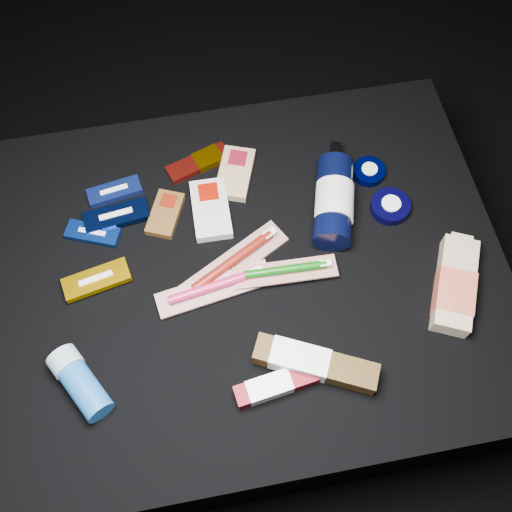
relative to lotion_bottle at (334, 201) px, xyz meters
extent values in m
plane|color=black|center=(-0.18, -0.09, -0.44)|extent=(3.00, 3.00, 0.00)
cube|color=black|center=(-0.18, -0.09, -0.24)|extent=(0.98, 0.78, 0.40)
cube|color=navy|center=(-0.42, 0.12, -0.03)|extent=(0.11, 0.06, 0.01)
cube|color=white|center=(-0.42, 0.12, -0.03)|extent=(0.06, 0.02, 0.01)
cube|color=navy|center=(-0.47, 0.03, -0.03)|extent=(0.11, 0.08, 0.01)
cube|color=silver|center=(-0.47, 0.03, -0.03)|extent=(0.05, 0.03, 0.01)
cube|color=black|center=(-0.42, 0.06, -0.02)|extent=(0.13, 0.06, 0.01)
cube|color=silver|center=(-0.42, 0.06, -0.02)|extent=(0.07, 0.02, 0.02)
cube|color=#C68F03|center=(-0.47, -0.07, -0.02)|extent=(0.13, 0.07, 0.01)
cube|color=silver|center=(-0.47, -0.07, -0.02)|extent=(0.06, 0.02, 0.02)
cube|color=brown|center=(-0.33, 0.05, -0.03)|extent=(0.09, 0.11, 0.02)
cube|color=#631406|center=(-0.32, 0.07, -0.03)|extent=(0.04, 0.04, 0.02)
cube|color=beige|center=(-0.24, 0.04, -0.03)|extent=(0.07, 0.13, 0.02)
cube|color=#7B0C01|center=(-0.24, 0.08, -0.03)|extent=(0.04, 0.04, 0.02)
cube|color=tan|center=(-0.18, 0.12, -0.03)|extent=(0.10, 0.14, 0.02)
cube|color=maroon|center=(-0.17, 0.15, -0.03)|extent=(0.05, 0.05, 0.02)
cube|color=maroon|center=(-0.25, 0.16, -0.03)|extent=(0.14, 0.08, 0.01)
cube|color=#895901|center=(-0.23, 0.17, -0.03)|extent=(0.07, 0.06, 0.02)
cylinder|color=black|center=(0.00, 0.00, 0.00)|extent=(0.12, 0.20, 0.07)
cylinder|color=beige|center=(0.00, -0.01, 0.00)|extent=(0.10, 0.10, 0.08)
cylinder|color=black|center=(0.03, 0.10, 0.00)|extent=(0.03, 0.03, 0.03)
cube|color=black|center=(0.04, 0.12, -0.01)|extent=(0.03, 0.04, 0.02)
cylinder|color=black|center=(0.10, 0.07, -0.03)|extent=(0.07, 0.07, 0.02)
cylinder|color=silver|center=(0.10, 0.07, -0.03)|extent=(0.03, 0.03, 0.02)
cylinder|color=black|center=(0.11, -0.02, -0.03)|extent=(0.08, 0.08, 0.02)
cylinder|color=white|center=(0.11, -0.02, -0.02)|extent=(0.04, 0.04, 0.02)
cube|color=tan|center=(0.18, -0.21, -0.02)|extent=(0.14, 0.20, 0.04)
cube|color=#CC5944|center=(0.17, -0.22, -0.02)|extent=(0.10, 0.11, 0.04)
cube|color=tan|center=(0.22, -0.12, -0.02)|extent=(0.05, 0.04, 0.03)
cylinder|color=#195599|center=(-0.50, -0.28, -0.01)|extent=(0.09, 0.11, 0.05)
cylinder|color=#8EA1AC|center=(-0.53, -0.23, -0.01)|extent=(0.06, 0.06, 0.05)
cube|color=#A79E9B|center=(-0.21, -0.08, -0.03)|extent=(0.23, 0.16, 0.01)
cylinder|color=#65130C|center=(-0.21, -0.08, -0.02)|extent=(0.17, 0.10, 0.02)
cube|color=silver|center=(-0.13, -0.04, -0.02)|extent=(0.03, 0.03, 0.01)
cube|color=silver|center=(-0.26, -0.13, -0.03)|extent=(0.22, 0.08, 0.01)
cylinder|color=#AE194A|center=(-0.26, -0.13, -0.01)|extent=(0.17, 0.04, 0.02)
cube|color=silver|center=(-0.17, -0.12, -0.01)|extent=(0.03, 0.02, 0.01)
cube|color=#A49D99|center=(-0.12, -0.12, -0.02)|extent=(0.20, 0.05, 0.01)
cylinder|color=#0A4D0A|center=(-0.12, -0.12, -0.01)|extent=(0.15, 0.02, 0.02)
cube|color=silver|center=(-0.05, -0.13, -0.01)|extent=(0.02, 0.01, 0.01)
cube|color=maroon|center=(-0.17, -0.33, -0.02)|extent=(0.17, 0.06, 0.03)
cube|color=white|center=(-0.19, -0.33, -0.02)|extent=(0.08, 0.05, 0.03)
cube|color=#3C280D|center=(-0.11, -0.31, -0.01)|extent=(0.21, 0.14, 0.04)
cube|color=silver|center=(-0.13, -0.29, -0.01)|extent=(0.11, 0.09, 0.04)
camera|label=1|loc=(-0.25, -0.54, 0.95)|focal=40.00mm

